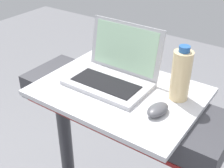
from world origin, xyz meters
TOP-DOWN VIEW (x-y plane):
  - desk_board at (0.00, 0.70)m, footprint 0.65×0.48m
  - laptop at (-0.06, 0.74)m, footprint 0.34×0.26m
  - computer_mouse at (0.20, 0.64)m, footprint 0.07×0.11m
  - water_bottle at (0.22, 0.78)m, footprint 0.07×0.07m

SIDE VIEW (x-z plane):
  - desk_board at x=0.00m, z-range 1.10..1.12m
  - computer_mouse at x=0.20m, z-range 1.12..1.15m
  - laptop at x=-0.06m, z-range 1.05..1.28m
  - water_bottle at x=0.22m, z-range 1.11..1.32m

